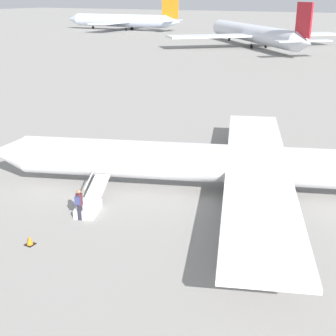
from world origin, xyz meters
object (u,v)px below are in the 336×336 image
Objects in this scene: airplane_main at (251,165)px; airplane_far_center at (253,33)px; airplane_far_right at (122,20)px; boarding_stairs at (90,204)px; passenger at (79,202)px.

airplane_far_center reaches higher than airplane_main.
airplane_far_right is 138.32m from boarding_stairs.
airplane_main is 0.73× the size of airplane_far_center.
passenger is at bearing 172.27° from boarding_stairs.
airplane_far_right reaches higher than passenger.
airplane_main is 17.66× the size of passenger.
airplane_far_center reaches higher than passenger.
boarding_stairs is (-21.17, 86.62, -2.61)m from airplane_far_center.
boarding_stairs is (6.95, 6.59, -1.46)m from airplane_main.
passenger is (-76.75, 116.47, -2.11)m from airplane_far_right.
airplane_far_right reaches higher than airplane_main.
airplane_far_center is at bearing -91.33° from airplane_main.
passenger is (-21.46, 87.87, -1.97)m from airplane_far_center.
airplane_far_right is 1.04× the size of airplane_far_center.
airplane_far_center is at bearing -6.95° from boarding_stairs.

